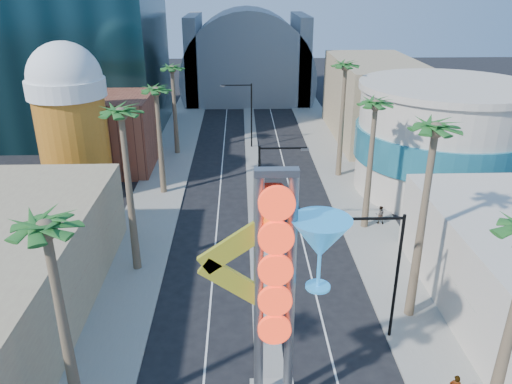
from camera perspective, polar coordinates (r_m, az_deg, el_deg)
sidewalk_west at (r=54.57m, az=-10.29°, el=2.04°), size 5.00×100.00×0.15m
sidewalk_east at (r=55.07m, az=9.68°, el=2.28°), size 5.00×100.00×0.15m
median at (r=56.80m, az=-0.35°, el=3.27°), size 1.60×84.00×0.15m
brick_filler_west at (r=57.45m, az=-16.64°, el=6.64°), size 10.00×10.00×8.00m
filler_east at (r=67.30m, az=13.37°, el=10.20°), size 10.00×20.00×10.00m
beer_mug at (r=49.36m, az=-20.45°, el=8.17°), size 7.00×7.00×14.50m
turquoise_building at (r=51.36m, az=20.51°, el=5.68°), size 16.60×16.60×10.60m
canopy at (r=88.69m, az=-0.98°, el=13.39°), size 22.00×16.00×22.00m
neon_sign at (r=22.11m, az=4.31°, el=-10.17°), size 6.53×2.60×12.55m
streetlight_0 at (r=38.31m, az=1.19°, el=0.86°), size 3.79×0.25×8.00m
streetlight_1 at (r=61.14m, az=-1.04°, el=9.43°), size 3.79×0.25×8.00m
streetlight_2 at (r=28.75m, az=15.02°, el=-8.23°), size 3.45×0.25×8.00m
palm_0 at (r=21.21m, az=-22.69°, el=-5.41°), size 2.40×2.40×11.70m
palm_1 at (r=33.41m, az=-15.07°, el=7.46°), size 2.40×2.40×12.70m
palm_2 at (r=47.07m, az=-11.31°, el=10.55°), size 2.40×2.40×11.20m
palm_3 at (r=58.73m, az=-9.54°, el=13.14°), size 2.40×2.40×11.20m
palm_5 at (r=28.63m, az=19.63°, el=5.25°), size 2.40×2.40×13.20m
palm_6 at (r=39.95m, az=13.44°, el=8.81°), size 2.40×2.40×11.70m
palm_7 at (r=51.20m, az=10.15°, el=13.17°), size 2.40×2.40×12.70m
red_pickup at (r=46.04m, az=1.95°, el=-0.64°), size 3.14×6.18×1.67m
pedestrian_b at (r=43.76m, az=13.98°, el=-2.53°), size 0.89×0.76×1.59m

